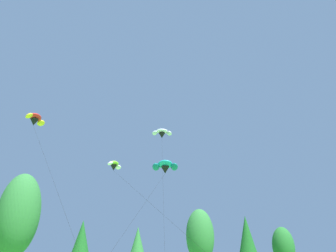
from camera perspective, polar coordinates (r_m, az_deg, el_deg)
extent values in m
ellipsoid|color=#2D7033|center=(51.52, -25.33, -14.15)|extent=(5.85, 5.85, 11.76)
cone|color=#19561E|center=(54.77, -15.40, -19.57)|extent=(3.59, 3.59, 6.71)
cone|color=#2D7033|center=(60.52, -5.52, -20.73)|extent=(3.55, 3.55, 6.55)
ellipsoid|color=#2D7033|center=(60.42, 5.81, -19.09)|extent=(5.04, 5.04, 9.41)
cone|color=#19561E|center=(70.65, 14.05, -19.00)|extent=(4.24, 4.24, 8.88)
ellipsoid|color=#236628|center=(73.77, 20.11, -19.72)|extent=(4.46, 4.46, 7.75)
ellipsoid|color=teal|center=(43.22, -0.52, -6.93)|extent=(2.42, 2.18, 1.31)
ellipsoid|color=#0F666B|center=(43.12, 1.15, -7.37)|extent=(1.25, 1.58, 1.41)
ellipsoid|color=#0F666B|center=(43.15, -2.19, -7.37)|extent=(1.46, 1.48, 1.41)
cone|color=black|center=(43.14, -0.52, -7.95)|extent=(1.49, 1.49, 0.96)
cylinder|color=black|center=(34.29, -5.34, -15.21)|extent=(11.52, 11.59, 12.51)
ellipsoid|color=white|center=(48.00, -1.10, -0.94)|extent=(2.01, 1.65, 0.85)
ellipsoid|color=silver|center=(47.94, 0.20, -1.31)|extent=(1.10, 1.14, 1.00)
ellipsoid|color=silver|center=(47.86, -2.40, -1.25)|extent=(1.19, 1.17, 1.00)
cone|color=black|center=(47.84, -1.11, -1.73)|extent=(1.27, 1.27, 0.84)
cylinder|color=black|center=(38.17, -0.88, -11.41)|extent=(5.44, 12.98, 18.77)
ellipsoid|color=#93D633|center=(34.21, -9.63, -6.65)|extent=(1.45, 1.40, 0.55)
ellipsoid|color=white|center=(34.77, -8.97, -7.36)|extent=(0.87, 0.90, 0.67)
ellipsoid|color=white|center=(33.52, -10.37, -6.63)|extent=(0.90, 0.85, 0.67)
cone|color=black|center=(34.11, -9.79, -7.43)|extent=(0.98, 0.98, 0.60)
cylinder|color=black|center=(30.00, -0.28, -16.19)|extent=(7.96, 9.41, 10.31)
ellipsoid|color=red|center=(39.39, -22.78, 1.48)|extent=(1.94, 1.98, 0.90)
ellipsoid|color=yellow|center=(39.99, -21.95, 0.50)|extent=(1.22, 1.19, 1.03)
ellipsoid|color=yellow|center=(38.57, -23.77, 1.71)|extent=(1.21, 1.21, 1.03)
cone|color=black|center=(39.20, -23.04, 0.62)|extent=(1.30, 1.30, 0.79)
cylinder|color=black|center=(31.99, -19.60, -10.37)|extent=(5.74, 10.23, 15.74)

